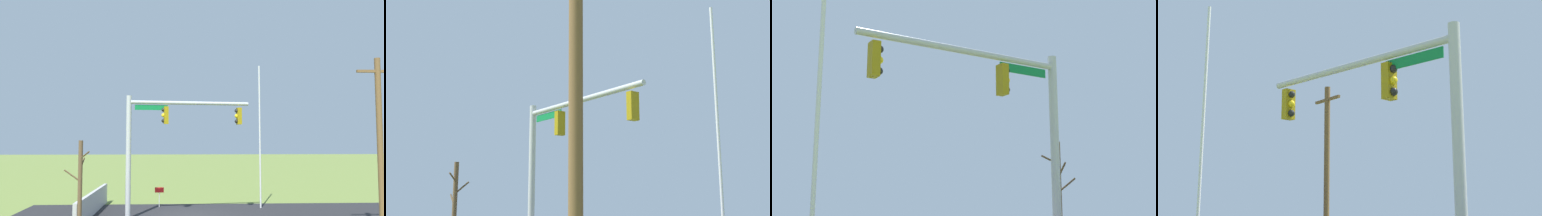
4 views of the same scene
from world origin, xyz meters
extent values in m
plane|color=olive|center=(0.00, 0.00, 0.00)|extent=(160.00, 160.00, 0.00)
cube|color=#232326|center=(-4.00, 0.00, 0.01)|extent=(28.00, 8.00, 0.01)
cube|color=#A8A8AD|center=(5.57, -0.77, 0.63)|extent=(0.20, 8.12, 1.26)
cylinder|color=#B2B5BA|center=(3.43, 0.65, 3.30)|extent=(0.28, 0.28, 6.61)
cylinder|color=#B2B5BA|center=(0.09, 0.15, 6.26)|extent=(6.72, 1.19, 0.20)
cube|color=#0F7238|center=(2.23, 0.47, 5.98)|extent=(1.78, 0.29, 0.28)
cube|color=#937A0F|center=(1.42, 0.35, 5.56)|extent=(0.29, 0.39, 0.96)
sphere|color=black|center=(1.57, 0.37, 5.86)|extent=(0.22, 0.22, 0.22)
sphere|color=yellow|center=(1.57, 0.37, 5.56)|extent=(0.22, 0.22, 0.22)
sphere|color=black|center=(1.57, 0.37, 5.26)|extent=(0.22, 0.22, 0.22)
cube|color=#937A0F|center=(-2.72, -0.26, 5.56)|extent=(0.29, 0.39, 0.96)
sphere|color=black|center=(-2.57, -0.24, 5.86)|extent=(0.22, 0.22, 0.22)
sphere|color=yellow|center=(-2.57, -0.24, 5.56)|extent=(0.22, 0.22, 0.22)
sphere|color=black|center=(-2.57, -0.24, 5.26)|extent=(0.22, 0.22, 0.22)
cylinder|color=silver|center=(-4.36, -2.39, 4.43)|extent=(0.10, 0.10, 8.86)
cylinder|color=brown|center=(-8.19, 4.87, 3.96)|extent=(0.26, 0.26, 7.91)
cube|color=brown|center=(-8.19, 4.87, 7.31)|extent=(1.90, 0.12, 0.12)
cylinder|color=brown|center=(5.32, 3.37, 2.10)|extent=(0.20, 0.20, 4.20)
cylinder|color=brown|center=(5.69, 3.37, 2.57)|extent=(0.78, 0.07, 0.57)
cylinder|color=brown|center=(5.09, 3.57, 3.52)|extent=(0.54, 0.47, 0.39)
cylinder|color=brown|center=(5.30, 3.09, 3.11)|extent=(0.12, 0.61, 0.55)
cylinder|color=silver|center=(1.91, -2.96, 0.45)|extent=(0.04, 0.04, 0.90)
cube|color=red|center=(1.91, -2.96, 1.06)|extent=(0.56, 0.02, 0.32)
camera|label=1|loc=(0.88, 22.05, 4.33)|focal=36.83mm
camera|label=2|loc=(-15.56, 8.89, 2.25)|focal=45.29mm
camera|label=3|loc=(-5.77, -13.39, 1.64)|focal=48.69mm
camera|label=4|loc=(11.28, -8.16, 2.28)|focal=48.37mm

